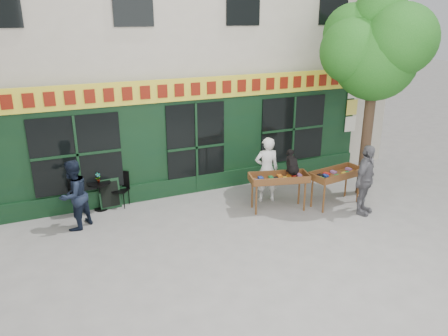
{
  "coord_description": "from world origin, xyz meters",
  "views": [
    {
      "loc": [
        -4.1,
        -8.78,
        4.86
      ],
      "look_at": [
        0.05,
        0.5,
        1.3
      ],
      "focal_mm": 35.0,
      "sensor_mm": 36.0,
      "label": 1
    }
  ],
  "objects": [
    {
      "name": "bistro_chair_right",
      "position": [
        -2.16,
        2.27,
        0.56
      ],
      "size": [
        0.51,
        0.51,
        0.95
      ],
      "rotation": [
        0.0,
        0.0,
        -0.67
      ],
      "color": "black",
      "rests_on": "ground"
    },
    {
      "name": "man_left",
      "position": [
        -3.46,
        1.35,
        0.85
      ],
      "size": [
        1.05,
        1.04,
        1.71
      ],
      "primitive_type": "imported",
      "rotation": [
        0.0,
        0.0,
        3.87
      ],
      "color": "black",
      "rests_on": "ground"
    },
    {
      "name": "bistro_chair_left",
      "position": [
        -3.4,
        2.14,
        0.56
      ],
      "size": [
        0.4,
        0.4,
        0.95
      ],
      "rotation": [
        0.0,
        0.0,
        1.69
      ],
      "color": "black",
      "rests_on": "ground"
    },
    {
      "name": "woman",
      "position": [
        1.52,
        0.96,
        0.91
      ],
      "size": [
        0.75,
        0.58,
        1.81
      ],
      "primitive_type": "imported",
      "rotation": [
        0.0,
        0.0,
        2.9
      ],
      "color": "white",
      "rests_on": "ground"
    },
    {
      "name": "dog",
      "position": [
        1.87,
        0.26,
        1.29
      ],
      "size": [
        0.47,
        0.66,
        0.6
      ],
      "primitive_type": null,
      "rotation": [
        0.0,
        0.0,
        -0.24
      ],
      "color": "black",
      "rests_on": "book_cart_center"
    },
    {
      "name": "building",
      "position": [
        0.0,
        5.97,
        4.97
      ],
      "size": [
        14.0,
        7.26,
        10.0
      ],
      "color": "beige",
      "rests_on": "ground"
    },
    {
      "name": "chalkboard",
      "position": [
        -2.51,
        2.19,
        0.4
      ],
      "size": [
        0.57,
        0.23,
        0.79
      ],
      "rotation": [
        0.0,
        0.0,
        0.07
      ],
      "color": "black",
      "rests_on": "ground"
    },
    {
      "name": "street_tree",
      "position": [
        4.34,
        0.36,
        4.11
      ],
      "size": [
        3.05,
        2.9,
        5.6
      ],
      "color": "#382619",
      "rests_on": "ground"
    },
    {
      "name": "ground",
      "position": [
        0.0,
        0.0,
        0.0
      ],
      "size": [
        80.0,
        80.0,
        0.0
      ],
      "primitive_type": "plane",
      "color": "slate",
      "rests_on": "ground"
    },
    {
      "name": "man_right",
      "position": [
        3.39,
        -0.8,
        0.92
      ],
      "size": [
        1.16,
        0.91,
        1.83
      ],
      "primitive_type": "imported",
      "rotation": [
        0.0,
        0.0,
        0.5
      ],
      "color": "slate",
      "rests_on": "ground"
    },
    {
      "name": "book_cart_right",
      "position": [
        3.09,
        -0.05,
        0.82
      ],
      "size": [
        1.58,
        0.84,
        0.99
      ],
      "rotation": [
        0.0,
        0.0,
        0.15
      ],
      "color": "brown",
      "rests_on": "ground"
    },
    {
      "name": "bistro_table",
      "position": [
        -2.76,
        2.2,
        0.54
      ],
      "size": [
        0.6,
        0.6,
        0.76
      ],
      "color": "black",
      "rests_on": "ground"
    },
    {
      "name": "potted_plant",
      "position": [
        -2.76,
        2.2,
        0.9
      ],
      "size": [
        0.17,
        0.14,
        0.27
      ],
      "primitive_type": "imported",
      "rotation": [
        0.0,
        0.0,
        0.38
      ],
      "color": "gray",
      "rests_on": "bistro_table"
    },
    {
      "name": "book_cart_center",
      "position": [
        1.52,
        0.31,
        0.82
      ],
      "size": [
        1.61,
        0.96,
        0.99
      ],
      "rotation": [
        0.0,
        0.0,
        -0.24
      ],
      "color": "brown",
      "rests_on": "ground"
    }
  ]
}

